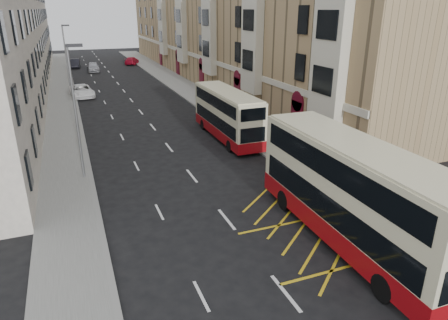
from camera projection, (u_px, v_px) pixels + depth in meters
name	position (u px, v px, depth m)	size (l,w,h in m)	color
ground	(262.00, 263.00, 16.68)	(200.00, 200.00, 0.00)	black
pavement_right	(208.00, 101.00, 45.49)	(4.00, 120.00, 0.15)	slate
pavement_left	(63.00, 113.00, 40.23)	(3.00, 120.00, 0.15)	slate
kerb_right	(191.00, 103.00, 44.81)	(0.25, 120.00, 0.15)	gray
kerb_left	(78.00, 112.00, 40.74)	(0.25, 120.00, 0.15)	gray
road_markings	(119.00, 84.00, 55.86)	(10.00, 110.00, 0.01)	silver
terrace_right	(217.00, 26.00, 58.57)	(10.75, 79.00, 15.25)	#9F845C
terrace_left	(3.00, 38.00, 49.42)	(9.18, 79.00, 13.25)	silver
bus_shelter	(429.00, 190.00, 18.41)	(1.65, 4.25, 2.70)	black
guard_railing	(314.00, 174.00, 23.51)	(0.06, 6.56, 1.01)	#AB0710
street_lamp_near	(76.00, 106.00, 23.33)	(0.93, 0.18, 8.00)	slate
street_lamp_far	(66.00, 54.00, 49.45)	(0.93, 0.18, 8.00)	slate
double_decker_front	(352.00, 194.00, 17.43)	(2.94, 11.83, 4.70)	beige
double_decker_rear	(227.00, 115.00, 32.03)	(2.29, 9.84, 3.92)	beige
pedestrian_near	(439.00, 225.00, 17.71)	(0.60, 0.39, 1.65)	black
pedestrian_far	(325.00, 170.00, 23.63)	(1.04, 0.43, 1.77)	black
white_van	(82.00, 91.00, 47.69)	(2.44, 5.29, 1.47)	white
car_silver	(93.00, 67.00, 66.75)	(1.89, 4.70, 1.60)	#9C9DA3
car_dark	(75.00, 63.00, 71.31)	(1.61, 4.62, 1.52)	black
car_red	(132.00, 61.00, 75.69)	(1.94, 4.77, 1.38)	#A00B21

